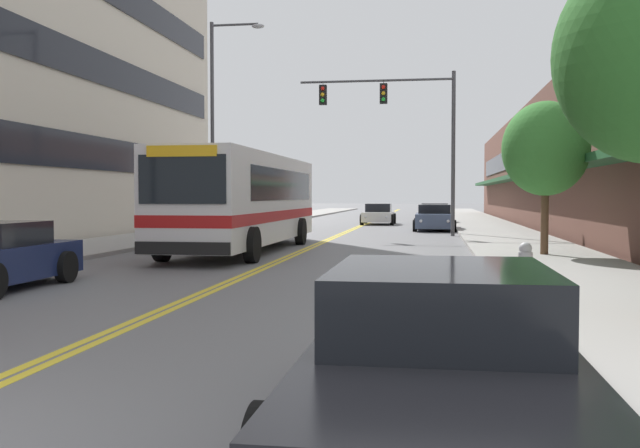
{
  "coord_description": "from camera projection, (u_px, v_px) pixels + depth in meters",
  "views": [
    {
      "loc": [
        4.25,
        -4.14,
        1.86
      ],
      "look_at": [
        -0.18,
        24.06,
        0.7
      ],
      "focal_mm": 40.0,
      "sensor_mm": 36.0,
      "label": 1
    }
  ],
  "objects": [
    {
      "name": "ground_plane",
      "position": [
        358.0,
        227.0,
        41.34
      ],
      "size": [
        240.0,
        240.0,
        0.0
      ],
      "primitive_type": "plane",
      "color": "slate"
    },
    {
      "name": "sidewalk_left",
      "position": [
        234.0,
        225.0,
        42.49
      ],
      "size": [
        3.82,
        106.0,
        0.13
      ],
      "color": "#9E9B96",
      "rests_on": "ground_plane"
    },
    {
      "name": "sidewalk_right",
      "position": [
        488.0,
        227.0,
        40.19
      ],
      "size": [
        3.82,
        106.0,
        0.13
      ],
      "color": "#9E9B96",
      "rests_on": "ground_plane"
    },
    {
      "name": "centre_line",
      "position": [
        358.0,
        227.0,
        41.34
      ],
      "size": [
        0.34,
        106.0,
        0.01
      ],
      "color": "yellow",
      "rests_on": "ground_plane"
    },
    {
      "name": "storefront_row_right",
      "position": [
        603.0,
        165.0,
        39.1
      ],
      "size": [
        9.1,
        68.0,
        7.09
      ],
      "color": "brown",
      "rests_on": "ground_plane"
    },
    {
      "name": "city_bus",
      "position": [
        245.0,
        197.0,
        23.74
      ],
      "size": [
        2.88,
        12.0,
        3.15
      ],
      "color": "silver",
      "rests_on": "ground_plane"
    },
    {
      "name": "car_champagne_parked_left_far",
      "position": [
        258.0,
        220.0,
        35.98
      ],
      "size": [
        2.2,
        4.48,
        1.25
      ],
      "color": "beige",
      "rests_on": "ground_plane"
    },
    {
      "name": "car_charcoal_parked_right_foreground",
      "position": [
        441.0,
        362.0,
        5.33
      ],
      "size": [
        2.16,
        4.8,
        1.31
      ],
      "color": "#232328",
      "rests_on": "ground_plane"
    },
    {
      "name": "car_dark_grey_parked_right_mid",
      "position": [
        435.0,
        214.0,
        46.39
      ],
      "size": [
        2.21,
        4.37,
        1.32
      ],
      "color": "#38383D",
      "rests_on": "ground_plane"
    },
    {
      "name": "car_slate_blue_parked_right_far",
      "position": [
        434.0,
        218.0,
        37.51
      ],
      "size": [
        2.18,
        4.47,
        1.36
      ],
      "color": "#475675",
      "rests_on": "ground_plane"
    },
    {
      "name": "car_white_moving_lead",
      "position": [
        378.0,
        215.0,
        45.48
      ],
      "size": [
        2.09,
        4.16,
        1.32
      ],
      "color": "white",
      "rests_on": "ground_plane"
    },
    {
      "name": "traffic_signal_mast",
      "position": [
        403.0,
        119.0,
        32.6
      ],
      "size": [
        7.13,
        0.38,
        7.47
      ],
      "color": "#47474C",
      "rests_on": "ground_plane"
    },
    {
      "name": "street_lamp_left_far",
      "position": [
        219.0,
        112.0,
        31.19
      ],
      "size": [
        2.44,
        0.28,
        9.41
      ],
      "color": "#47474C",
      "rests_on": "ground_plane"
    },
    {
      "name": "street_tree_right_mid",
      "position": [
        546.0,
        149.0,
        20.71
      ],
      "size": [
        2.5,
        2.5,
        4.46
      ],
      "color": "brown",
      "rests_on": "sidewalk_right"
    },
    {
      "name": "fire_hydrant",
      "position": [
        525.0,
        266.0,
        13.01
      ],
      "size": [
        0.34,
        0.26,
        0.87
      ],
      "color": "#B7B7BC",
      "rests_on": "sidewalk_right"
    }
  ]
}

